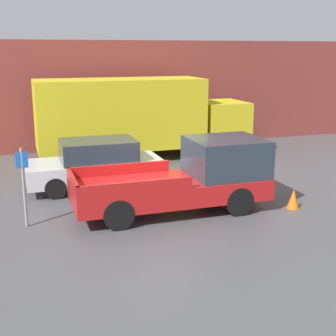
{
  "coord_description": "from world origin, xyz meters",
  "views": [
    {
      "loc": [
        -3.83,
        -12.7,
        4.42
      ],
      "look_at": [
        0.43,
        0.15,
        0.99
      ],
      "focal_mm": 50.0,
      "sensor_mm": 36.0,
      "label": 1
    }
  ],
  "objects": [
    {
      "name": "ground_plane",
      "position": [
        0.0,
        0.0,
        0.0
      ],
      "size": [
        60.0,
        60.0,
        0.0
      ],
      "primitive_type": "plane",
      "color": "#4C4C4F"
    },
    {
      "name": "traffic_cone",
      "position": [
        3.6,
        -1.72,
        0.28
      ],
      "size": [
        0.36,
        0.36,
        0.56
      ],
      "color": "orange",
      "rests_on": "ground"
    },
    {
      "name": "building_wall",
      "position": [
        0.0,
        8.34,
        2.42
      ],
      "size": [
        28.0,
        0.15,
        4.84
      ],
      "color": "brown",
      "rests_on": "ground"
    },
    {
      "name": "pickup_truck",
      "position": [
        0.74,
        -0.85,
        0.94
      ],
      "size": [
        5.42,
        2.06,
        1.99
      ],
      "color": "red",
      "rests_on": "ground"
    },
    {
      "name": "parking_sign",
      "position": [
        -3.73,
        -0.83,
        1.17
      ],
      "size": [
        0.3,
        0.07,
        2.07
      ],
      "color": "gray",
      "rests_on": "ground"
    },
    {
      "name": "car",
      "position": [
        -1.4,
        2.18,
        0.79
      ],
      "size": [
        4.38,
        1.92,
        1.58
      ],
      "color": "silver",
      "rests_on": "ground"
    },
    {
      "name": "delivery_truck",
      "position": [
        0.98,
        5.97,
        1.79
      ],
      "size": [
        8.85,
        2.42,
        3.29
      ],
      "color": "gold",
      "rests_on": "ground"
    }
  ]
}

